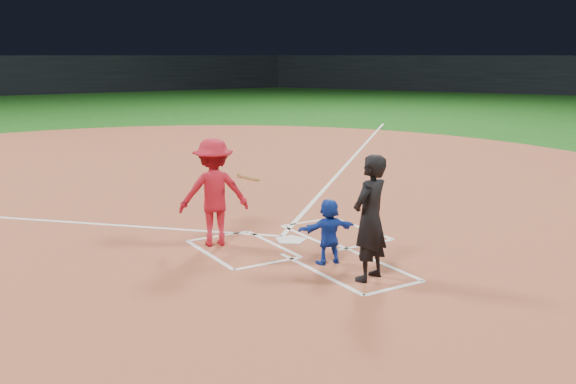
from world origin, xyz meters
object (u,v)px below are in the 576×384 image
home_plate (291,240)px  catcher (329,231)px  umpire (370,218)px  batter_at_plate (214,192)px

home_plate → catcher: (-0.15, -1.39, 0.51)m
home_plate → umpire: umpire is taller
home_plate → umpire: 2.48m
home_plate → catcher: bearing=83.7°
catcher → umpire: 1.00m
umpire → batter_at_plate: (-1.16, 2.80, -0.00)m
home_plate → umpire: size_ratio=0.32×
home_plate → batter_at_plate: batter_at_plate is taller
catcher → batter_at_plate: size_ratio=0.57×
catcher → umpire: umpire is taller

